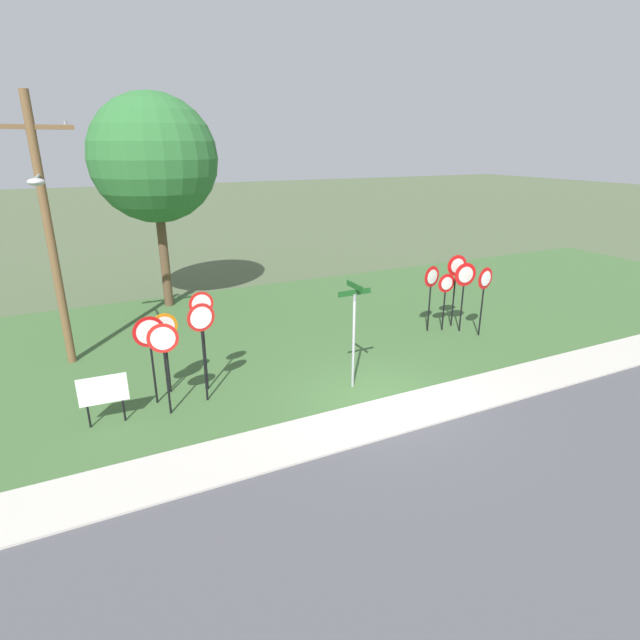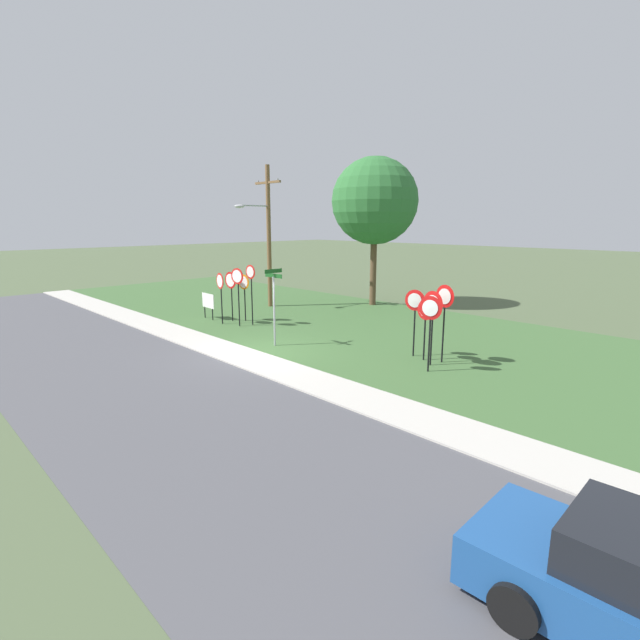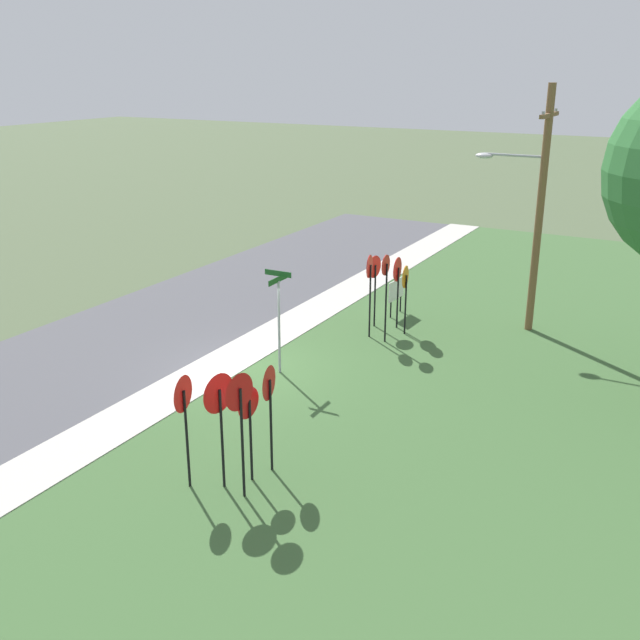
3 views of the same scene
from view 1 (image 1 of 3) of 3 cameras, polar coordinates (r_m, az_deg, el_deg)
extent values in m
plane|color=#4C5B3D|center=(13.28, 6.88, -9.16)|extent=(160.00, 160.00, 0.00)
cube|color=#4C4C51|center=(10.30, 22.29, -20.14)|extent=(44.00, 6.40, 0.01)
cube|color=#BCB7AD|center=(12.69, 8.86, -10.55)|extent=(44.00, 1.60, 0.06)
cube|color=#3D6033|center=(18.14, -3.31, -0.94)|extent=(44.00, 12.00, 0.04)
cylinder|color=black|center=(13.25, -18.58, -5.09)|extent=(0.06, 0.06, 2.03)
cylinder|color=red|center=(12.87, -19.00, -1.29)|extent=(0.78, 0.09, 0.79)
cylinder|color=white|center=(12.85, -18.99, -1.31)|extent=(0.61, 0.06, 0.61)
cylinder|color=black|center=(12.97, -13.13, -4.34)|extent=(0.06, 0.06, 2.34)
cylinder|color=red|center=(12.53, -13.48, 0.28)|extent=(0.71, 0.16, 0.72)
cylinder|color=white|center=(12.52, -13.46, 0.26)|extent=(0.55, 0.11, 0.56)
cylinder|color=black|center=(13.73, -17.09, -4.27)|extent=(0.06, 0.06, 1.94)
cylinder|color=orange|center=(13.36, -17.45, -0.74)|extent=(0.71, 0.12, 0.71)
cylinder|color=white|center=(13.34, -17.44, -0.76)|extent=(0.55, 0.08, 0.55)
cylinder|color=black|center=(12.62, -17.15, -6.08)|extent=(0.06, 0.06, 2.07)
cylinder|color=red|center=(12.21, -17.57, -2.01)|extent=(0.73, 0.13, 0.73)
cylinder|color=white|center=(12.20, -17.55, -2.04)|extent=(0.56, 0.09, 0.57)
cylinder|color=black|center=(13.52, -13.10, -2.98)|extent=(0.06, 0.06, 2.49)
cylinder|color=red|center=(13.08, -13.45, 1.83)|extent=(0.63, 0.06, 0.63)
cylinder|color=white|center=(13.07, -13.44, 1.81)|extent=(0.49, 0.03, 0.49)
cylinder|color=black|center=(18.13, 14.01, 1.58)|extent=(0.06, 0.06, 1.81)
cone|color=red|center=(17.87, 14.31, 4.09)|extent=(0.67, 0.08, 0.67)
cone|color=silver|center=(17.86, 14.35, 4.08)|extent=(0.45, 0.05, 0.45)
cylinder|color=black|center=(18.57, 15.08, 2.77)|extent=(0.06, 0.06, 2.34)
cone|color=red|center=(18.27, 15.46, 6.02)|extent=(0.75, 0.15, 0.76)
cone|color=silver|center=(18.26, 15.50, 6.00)|extent=(0.51, 0.10, 0.52)
cylinder|color=black|center=(17.93, 18.04, 1.52)|extent=(0.06, 0.06, 2.13)
cone|color=red|center=(17.64, 18.46, 4.54)|extent=(0.75, 0.17, 0.76)
cone|color=white|center=(17.62, 18.50, 4.52)|extent=(0.51, 0.11, 0.51)
cylinder|color=black|center=(17.88, 12.42, 1.90)|extent=(0.06, 0.06, 2.08)
cone|color=red|center=(17.59, 12.73, 4.86)|extent=(0.73, 0.17, 0.74)
cone|color=silver|center=(17.58, 12.77, 4.85)|extent=(0.50, 0.11, 0.50)
cylinder|color=black|center=(18.14, 15.96, 1.99)|extent=(0.06, 0.06, 2.16)
cone|color=red|center=(17.86, 16.34, 5.01)|extent=(0.82, 0.16, 0.82)
cone|color=silver|center=(17.84, 16.38, 4.99)|extent=(0.56, 0.11, 0.56)
cylinder|color=#9EA0A8|center=(13.31, 3.86, -2.56)|extent=(0.07, 0.07, 2.62)
cylinder|color=#9EA0A8|center=(12.88, 3.99, 2.91)|extent=(0.09, 0.09, 0.03)
cube|color=#19511E|center=(12.86, 4.00, 3.17)|extent=(0.96, 0.03, 0.15)
cube|color=#19511E|center=(12.82, 4.01, 3.90)|extent=(0.03, 0.82, 0.15)
cylinder|color=brown|center=(16.12, -28.52, 8.34)|extent=(0.24, 0.24, 7.65)
cube|color=brown|center=(15.94, -30.27, 18.58)|extent=(2.10, 0.12, 0.12)
cylinder|color=gray|center=(15.93, -27.14, 19.42)|extent=(0.09, 0.09, 0.10)
cylinder|color=#9EA0A8|center=(15.02, -29.65, 14.04)|extent=(0.08, 1.87, 0.08)
ellipsoid|color=#B7B7BC|center=(14.09, -29.77, 13.57)|extent=(0.40, 0.56, 0.18)
cylinder|color=black|center=(13.03, -24.94, -10.03)|extent=(0.05, 0.05, 0.55)
cylinder|color=black|center=(13.00, -21.53, -9.60)|extent=(0.05, 0.05, 0.55)
cube|color=white|center=(12.73, -23.61, -7.35)|extent=(1.10, 0.08, 0.70)
cylinder|color=brown|center=(21.05, -17.49, 7.63)|extent=(0.36, 0.36, 4.60)
sphere|color=#2D6B33|center=(20.67, -18.50, 17.12)|extent=(4.76, 4.76, 4.76)
camera|label=2|loc=(19.93, 64.43, 3.71)|focal=26.20mm
camera|label=3|loc=(30.49, 22.67, 21.53)|focal=41.23mm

